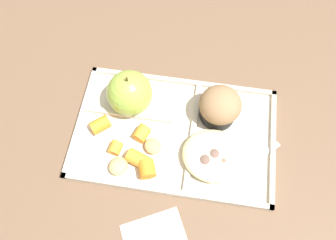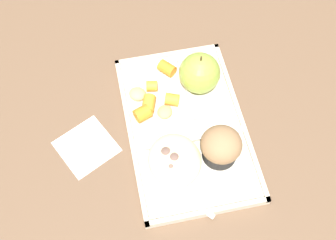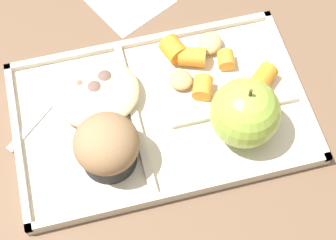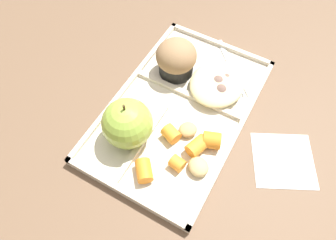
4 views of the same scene
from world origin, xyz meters
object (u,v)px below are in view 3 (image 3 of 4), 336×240
at_px(green_apple, 245,113).
at_px(plastic_fork, 53,101).
at_px(bran_muffin, 107,146).
at_px(lunch_tray, 161,114).

bearing_deg(green_apple, plastic_fork, -23.71).
height_order(green_apple, plastic_fork, green_apple).
xyz_separation_m(green_apple, bran_muffin, (0.16, 0.00, -0.01)).
height_order(lunch_tray, plastic_fork, lunch_tray).
xyz_separation_m(lunch_tray, bran_muffin, (0.07, 0.05, 0.04)).
distance_m(lunch_tray, plastic_fork, 0.14).
bearing_deg(green_apple, lunch_tray, -27.91).
distance_m(green_apple, bran_muffin, 0.16).
height_order(lunch_tray, bran_muffin, bran_muffin).
height_order(bran_muffin, plastic_fork, bran_muffin).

